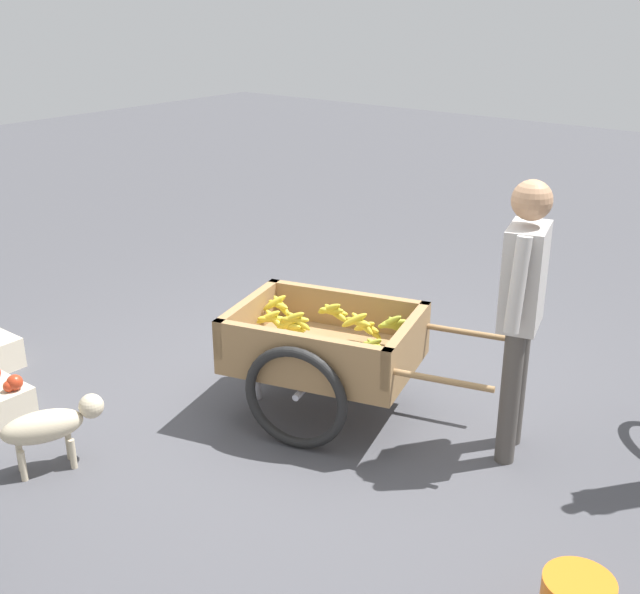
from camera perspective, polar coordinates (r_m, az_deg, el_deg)
The scene contains 4 objects.
ground_plane at distance 5.20m, azimuth -0.22°, elevation -7.50°, with size 24.00×24.00×0.00m, color #47474C.
fruit_cart at distance 4.87m, azimuth 0.41°, elevation -3.81°, with size 1.79×1.18×0.71m.
vendor_person at distance 4.40m, azimuth 14.34°, elevation -0.02°, with size 0.28×0.54×1.60m.
dog at distance 4.65m, azimuth -18.83°, elevation -8.70°, with size 0.36×0.62×0.40m.
Camera 1 is at (-2.84, 3.57, 2.50)m, focal length 44.53 mm.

